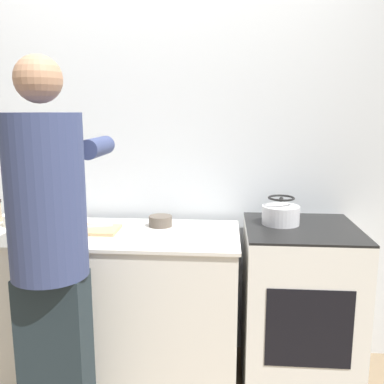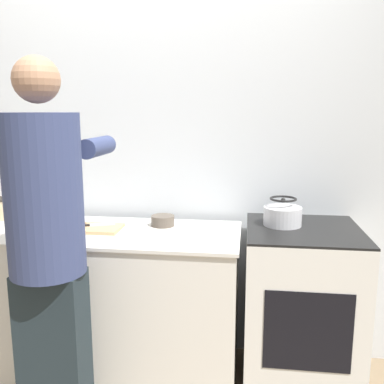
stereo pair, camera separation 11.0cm
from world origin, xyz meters
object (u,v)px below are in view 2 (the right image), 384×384
at_px(person, 48,245).
at_px(oven, 300,310).
at_px(cutting_board, 93,228).
at_px(bowl_prep, 26,217).
at_px(kettle, 283,214).
at_px(knife, 94,225).

bearing_deg(person, oven, 24.38).
bearing_deg(oven, cutting_board, -179.69).
bearing_deg(bowl_prep, kettle, -1.69).
relative_size(person, kettle, 8.65).
bearing_deg(oven, knife, 179.09).
bearing_deg(cutting_board, oven, 0.31).
xyz_separation_m(knife, bowl_prep, (-0.45, 0.07, 0.01)).
distance_m(knife, bowl_prep, 0.46).
distance_m(knife, kettle, 1.06).
relative_size(knife, kettle, 1.10).
distance_m(kettle, bowl_prep, 1.51).
height_order(oven, kettle, kettle).
distance_m(oven, knife, 1.25).
xyz_separation_m(person, cutting_board, (0.01, 0.52, -0.07)).
relative_size(cutting_board, kettle, 1.54).
height_order(person, knife, person).
xyz_separation_m(person, kettle, (1.06, 0.58, 0.03)).
bearing_deg(cutting_board, knife, 103.47).
bearing_deg(oven, kettle, 155.97).
distance_m(oven, cutting_board, 1.24).
xyz_separation_m(kettle, bowl_prep, (-1.51, 0.04, -0.08)).
xyz_separation_m(person, bowl_prep, (-0.45, 0.62, -0.05)).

